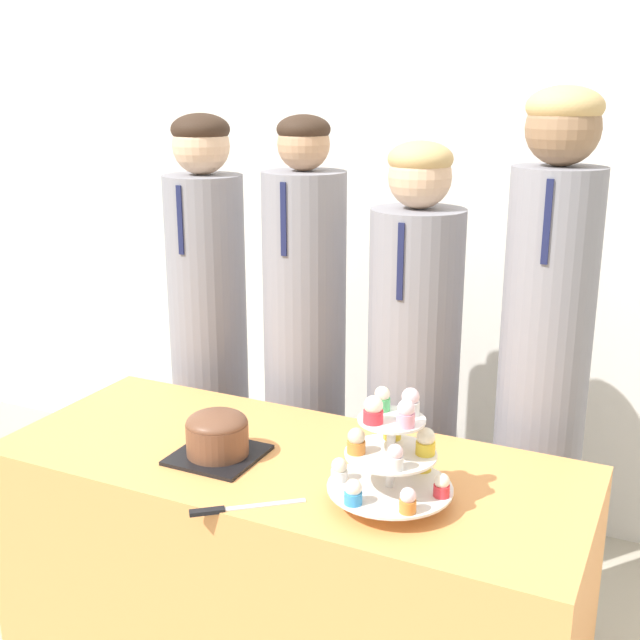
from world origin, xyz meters
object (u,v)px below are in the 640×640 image
(cake_knife, at_px, (228,509))
(student_3, at_px, (542,385))
(student_0, at_px, (209,350))
(student_1, at_px, (305,369))
(student_2, at_px, (412,396))
(round_cake, at_px, (217,435))
(cupcake_stand, at_px, (391,453))

(cake_knife, relative_size, student_3, 0.13)
(student_0, distance_m, student_1, 0.37)
(student_2, bearing_deg, student_3, 0.00)
(cake_knife, distance_m, student_2, 0.86)
(round_cake, relative_size, student_1, 0.14)
(cake_knife, relative_size, student_0, 0.14)
(round_cake, bearing_deg, student_1, 95.95)
(cake_knife, height_order, student_2, student_2)
(student_1, bearing_deg, student_0, 180.00)
(cupcake_stand, relative_size, student_1, 0.18)
(student_1, bearing_deg, student_3, 0.00)
(cupcake_stand, bearing_deg, student_3, 72.20)
(round_cake, xyz_separation_m, student_3, (0.70, 0.63, 0.03))
(cake_knife, xyz_separation_m, student_2, (0.14, 0.85, -0.00))
(round_cake, height_order, student_1, student_1)
(round_cake, bearing_deg, cake_knife, -52.51)
(student_0, bearing_deg, round_cake, -55.14)
(cupcake_stand, relative_size, student_3, 0.18)
(student_3, bearing_deg, cupcake_stand, -107.80)
(student_2, bearing_deg, student_1, -180.00)
(student_0, xyz_separation_m, student_1, (0.37, -0.00, -0.01))
(round_cake, distance_m, student_0, 0.77)
(cake_knife, relative_size, student_1, 0.14)
(student_1, relative_size, student_3, 0.95)
(round_cake, distance_m, cake_knife, 0.28)
(student_0, relative_size, student_1, 1.00)
(round_cake, distance_m, student_2, 0.70)
(student_0, height_order, student_3, student_3)
(student_0, xyz_separation_m, student_2, (0.75, 0.00, -0.04))
(student_2, height_order, student_3, student_3)
(cake_knife, distance_m, student_1, 0.88)
(cake_knife, xyz_separation_m, cupcake_stand, (0.32, 0.19, 0.12))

